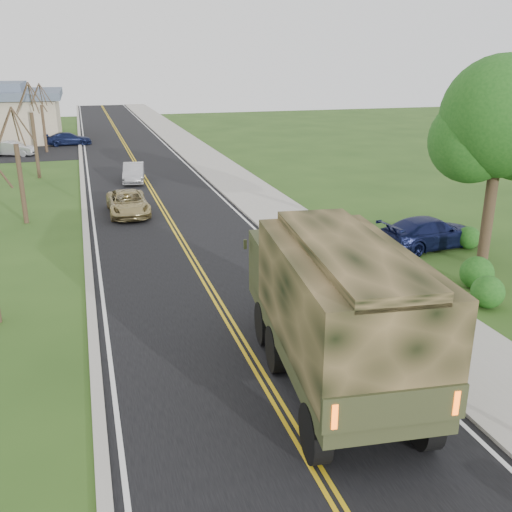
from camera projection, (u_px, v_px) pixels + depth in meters
name	position (u px, v px, depth m)	size (l,w,h in m)	color
ground	(331.00, 495.00, 10.87)	(160.00, 160.00, 0.00)	#274517
road	(133.00, 159.00, 47.04)	(8.00, 120.00, 0.01)	black
curb_right	(183.00, 156.00, 48.16)	(0.30, 120.00, 0.12)	#9E998E
sidewalk_right	(203.00, 155.00, 48.64)	(3.20, 120.00, 0.10)	#9E998E
curb_left	(81.00, 161.00, 45.89)	(0.30, 120.00, 0.10)	#9E998E
leafy_tree	(500.00, 126.00, 21.13)	(4.83, 4.50, 8.10)	#38281C
bare_tree_b	(20.00, 174.00, 28.04)	(1.83, 2.14, 5.73)	#38281C
bare_tree_c	(34.00, 138.00, 38.79)	(2.04, 2.39, 6.42)	#38281C
bare_tree_d	(43.00, 123.00, 49.72)	(1.88, 2.20, 5.91)	#38281C
military_truck	(334.00, 302.00, 13.83)	(3.64, 8.28, 4.00)	black
suv_champagne	(128.00, 203.00, 30.25)	(2.04, 4.42, 1.23)	tan
sedan_silver	(134.00, 173.00, 38.20)	(1.33, 3.80, 1.25)	#A4A5A9
pickup_navy	(430.00, 233.00, 24.90)	(1.91, 4.70, 1.36)	#10163E
lot_car_silver	(12.00, 149.00, 48.44)	(1.33, 3.81, 1.25)	#B9B9BE
lot_car_navy	(69.00, 139.00, 54.49)	(1.70, 4.19, 1.22)	#0F1638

